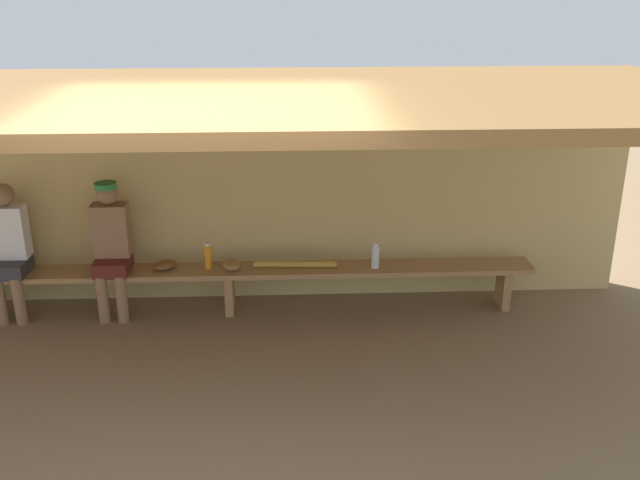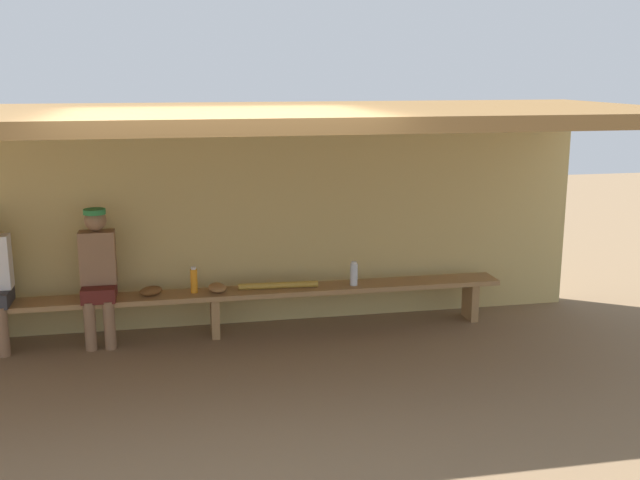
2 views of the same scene
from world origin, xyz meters
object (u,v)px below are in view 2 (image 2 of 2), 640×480
at_px(bench, 214,299).
at_px(water_bottle_orange, 354,274).
at_px(baseball_glove_dark_brown, 151,291).
at_px(baseball_bat, 278,285).
at_px(baseball_glove_worn, 217,288).
at_px(water_bottle_green, 194,280).
at_px(player_in_white, 98,270).

relative_size(bench, water_bottle_orange, 23.80).
xyz_separation_m(baseball_glove_dark_brown, baseball_bat, (1.27, -0.01, -0.01)).
bearing_deg(baseball_glove_dark_brown, bench, -35.79).
height_order(baseball_glove_worn, baseball_bat, baseball_glove_worn).
distance_m(baseball_glove_worn, baseball_glove_dark_brown, 0.65).
relative_size(water_bottle_green, baseball_glove_dark_brown, 1.11).
bearing_deg(baseball_glove_dark_brown, baseball_glove_worn, -36.36).
relative_size(player_in_white, baseball_glove_worn, 5.60).
distance_m(player_in_white, baseball_bat, 1.78).
bearing_deg(baseball_glove_worn, player_in_white, -106.01).
distance_m(player_in_white, water_bottle_orange, 2.55).
height_order(bench, water_bottle_orange, water_bottle_orange).
xyz_separation_m(player_in_white, baseball_glove_dark_brown, (0.49, 0.01, -0.24)).
xyz_separation_m(water_bottle_orange, baseball_glove_dark_brown, (-2.06, 0.04, -0.08)).
height_order(bench, baseball_glove_worn, baseball_glove_worn).
bearing_deg(water_bottle_green, player_in_white, -178.96).
relative_size(baseball_glove_dark_brown, baseball_bat, 0.29).
distance_m(water_bottle_orange, baseball_bat, 0.79).
xyz_separation_m(bench, baseball_glove_worn, (0.03, -0.01, 0.12)).
bearing_deg(player_in_white, baseball_bat, -0.12).
relative_size(baseball_glove_worn, baseball_glove_dark_brown, 1.00).
bearing_deg(water_bottle_green, baseball_glove_dark_brown, -178.60).
bearing_deg(water_bottle_orange, baseball_glove_worn, 178.94).
height_order(water_bottle_orange, baseball_glove_dark_brown, water_bottle_orange).
distance_m(baseball_glove_worn, baseball_bat, 0.62).
bearing_deg(bench, water_bottle_orange, -1.31).
bearing_deg(baseball_glove_dark_brown, baseball_bat, -35.33).
relative_size(baseball_glove_worn, baseball_bat, 0.29).
xyz_separation_m(water_bottle_orange, water_bottle_green, (-1.63, 0.05, 0.01)).
height_order(bench, baseball_glove_dark_brown, baseball_glove_dark_brown).
relative_size(water_bottle_orange, baseball_glove_dark_brown, 1.05).
relative_size(player_in_white, baseball_bat, 1.65).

